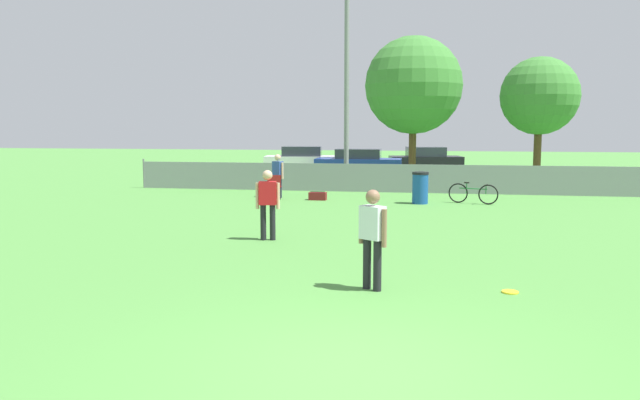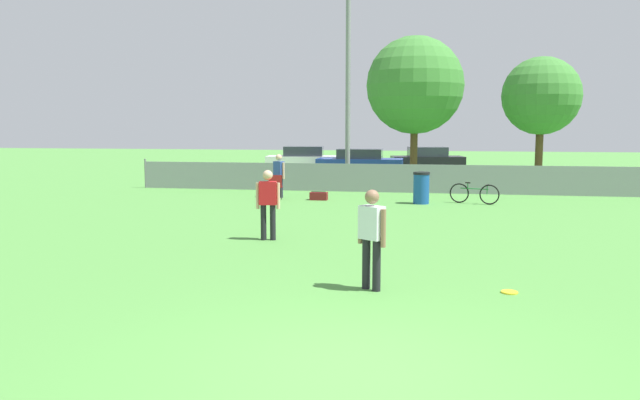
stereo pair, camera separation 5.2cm
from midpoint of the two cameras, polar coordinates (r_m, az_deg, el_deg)
ground_plane at (r=6.75m, az=3.47°, el=-15.48°), size 120.00×120.00×0.00m
fence_backline at (r=24.30m, az=8.71°, el=1.94°), size 22.35×0.07×1.21m
light_pole at (r=26.12m, az=2.64°, el=12.51°), size 0.90×0.36×8.83m
tree_near_pole at (r=27.80m, az=8.73°, el=10.32°), size 4.23×4.23×6.45m
tree_far_right at (r=28.40m, az=19.63°, el=8.92°), size 3.30×3.30×5.49m
player_receiver_white at (r=9.74m, az=4.90°, el=-2.98°), size 0.46×0.40×1.58m
player_defender_red at (r=14.02m, az=-4.68°, el=0.01°), size 0.54×0.29×1.58m
spectator_in_blue at (r=22.47m, az=-3.71°, el=2.50°), size 0.47×0.37×1.56m
frisbee_disc at (r=10.15m, az=17.08°, el=-8.05°), size 0.26×0.26×0.03m
folding_chair_sideline at (r=21.90m, az=-4.03°, el=1.36°), size 0.55×0.55×0.87m
bicycle_sideline at (r=21.28m, az=13.99°, el=0.59°), size 1.60×0.62×0.71m
trash_bin at (r=20.91m, az=9.31°, el=1.11°), size 0.55×0.55×1.05m
gear_bag_sideline at (r=21.72m, az=-0.05°, el=0.36°), size 0.60×0.33×0.30m
parked_car_white at (r=35.15m, az=-1.45°, el=3.70°), size 4.35×2.34×1.44m
parked_car_blue at (r=32.74m, az=3.72°, el=3.45°), size 4.48×1.96×1.39m
parked_car_dark at (r=35.19m, az=9.82°, el=3.63°), size 4.19×2.46×1.42m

